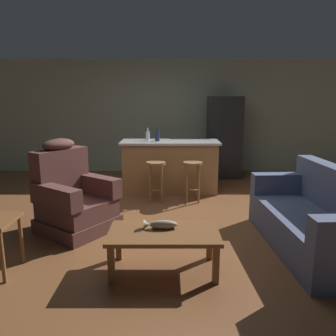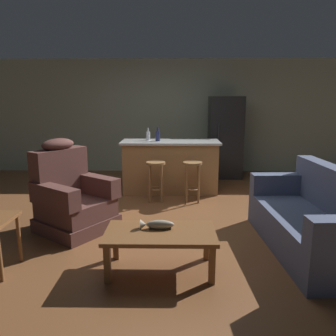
% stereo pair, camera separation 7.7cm
% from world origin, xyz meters
% --- Properties ---
extents(ground_plane, '(12.00, 12.00, 0.00)m').
position_xyz_m(ground_plane, '(0.00, 0.00, 0.00)').
color(ground_plane, brown).
extents(back_wall, '(12.00, 0.05, 2.60)m').
position_xyz_m(back_wall, '(0.00, 3.12, 1.30)').
color(back_wall, '#9EA88E').
rests_on(back_wall, ground_plane).
extents(coffee_table, '(1.10, 0.60, 0.42)m').
position_xyz_m(coffee_table, '(-0.08, -1.58, 0.36)').
color(coffee_table, brown).
rests_on(coffee_table, ground_plane).
extents(fish_figurine, '(0.34, 0.10, 0.10)m').
position_xyz_m(fish_figurine, '(-0.12, -1.51, 0.46)').
color(fish_figurine, '#4C3823').
rests_on(fish_figurine, coffee_table).
extents(couch, '(0.92, 1.94, 0.94)m').
position_xyz_m(couch, '(1.66, -1.08, 0.34)').
color(couch, '#4C5675').
rests_on(couch, ground_plane).
extents(recliner_near_lamp, '(1.17, 1.17, 1.20)m').
position_xyz_m(recliner_near_lamp, '(-1.29, -0.49, 0.42)').
color(recliner_near_lamp, brown).
rests_on(recliner_near_lamp, ground_plane).
extents(kitchen_island, '(1.80, 0.70, 0.95)m').
position_xyz_m(kitchen_island, '(0.00, 1.35, 0.48)').
color(kitchen_island, '#9E7042').
rests_on(kitchen_island, ground_plane).
extents(bar_stool_left, '(0.32, 0.32, 0.68)m').
position_xyz_m(bar_stool_left, '(-0.24, 0.72, 0.47)').
color(bar_stool_left, olive).
rests_on(bar_stool_left, ground_plane).
extents(bar_stool_right, '(0.32, 0.32, 0.68)m').
position_xyz_m(bar_stool_right, '(0.37, 0.72, 0.47)').
color(bar_stool_right, olive).
rests_on(bar_stool_right, ground_plane).
extents(refrigerator, '(0.70, 0.69, 1.76)m').
position_xyz_m(refrigerator, '(1.19, 2.55, 0.88)').
color(refrigerator, black).
rests_on(refrigerator, ground_plane).
extents(bottle_tall_green, '(0.08, 0.08, 0.26)m').
position_xyz_m(bottle_tall_green, '(-0.23, 1.33, 1.05)').
color(bottle_tall_green, '#23284C').
rests_on(bottle_tall_green, kitchen_island).
extents(bottle_short_amber, '(0.07, 0.07, 0.23)m').
position_xyz_m(bottle_short_amber, '(-0.42, 1.45, 1.04)').
color(bottle_short_amber, silver).
rests_on(bottle_short_amber, kitchen_island).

